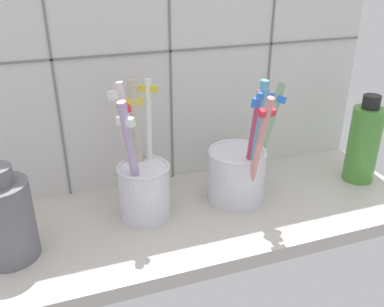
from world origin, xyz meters
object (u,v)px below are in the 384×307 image
Objects in this scene: toothbrush_cup_left at (143,182)px; toothbrush_cup_right at (239,170)px; ceramic_vase at (4,218)px; soap_bottle at (364,143)px.

toothbrush_cup_left is 13.86cm from toothbrush_cup_right.
toothbrush_cup_right is 1.57× the size of ceramic_vase.
toothbrush_cup_left is at bearing 11.01° from ceramic_vase.
toothbrush_cup_left is at bearing 178.42° from toothbrush_cup_right.
ceramic_vase is (-16.88, -3.29, 0.18)cm from toothbrush_cup_left.
ceramic_vase is 51.26cm from soap_bottle.
ceramic_vase is (-30.73, -2.90, 0.62)cm from toothbrush_cup_right.
toothbrush_cup_left is 1.64× the size of ceramic_vase.
toothbrush_cup_right is 20.57cm from soap_bottle.
toothbrush_cup_left is 1.04× the size of toothbrush_cup_right.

